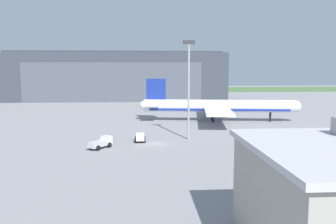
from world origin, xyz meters
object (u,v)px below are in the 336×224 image
Objects in this scene: pushback_tractor at (101,143)px; apron_light_mast at (189,82)px; maintenance_hangar at (115,76)px; stair_truck at (140,137)px; airliner_far_left at (218,106)px.

pushback_tractor is 21.44m from apron_light_mast.
maintenance_hangar is 100.62m from apron_light_mast.
pushback_tractor is (-7.14, -5.35, 0.01)m from stair_truck.
airliner_far_left is 34.19m from stair_truck.
airliner_far_left is 2.18× the size of apron_light_mast.
stair_truck is at bearing 36.83° from pushback_tractor.
airliner_far_left reaches higher than stair_truck.
apron_light_mast is at bearing -114.82° from airliner_far_left.
maintenance_hangar reaches higher than apron_light_mast.
airliner_far_left is (33.80, -73.40, -6.70)m from maintenance_hangar.
maintenance_hangar is at bearing 97.07° from stair_truck.
pushback_tractor is at bearing -157.39° from apron_light_mast.
stair_truck is at bearing -128.94° from airliner_far_left.
stair_truck is (-21.40, -26.49, -3.11)m from airliner_far_left.
maintenance_hangar reaches higher than pushback_tractor.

